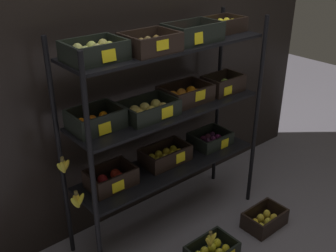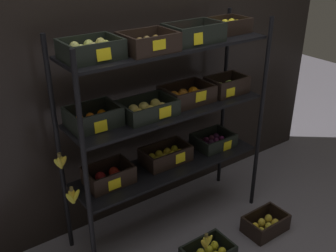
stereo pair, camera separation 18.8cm
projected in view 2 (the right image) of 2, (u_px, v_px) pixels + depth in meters
ground_plane at (168, 222)px, 3.21m from camera, size 10.00×10.00×0.00m
storefront_wall at (136, 62)px, 2.96m from camera, size 3.88×0.12×2.47m
display_rack at (166, 103)px, 2.75m from camera, size 1.59×0.45×1.59m
crate_ground_center_lemon at (265, 225)px, 3.09m from camera, size 0.34×0.22×0.14m
banana_bunch_loose at (206, 242)px, 2.73m from camera, size 0.12×0.04×0.14m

